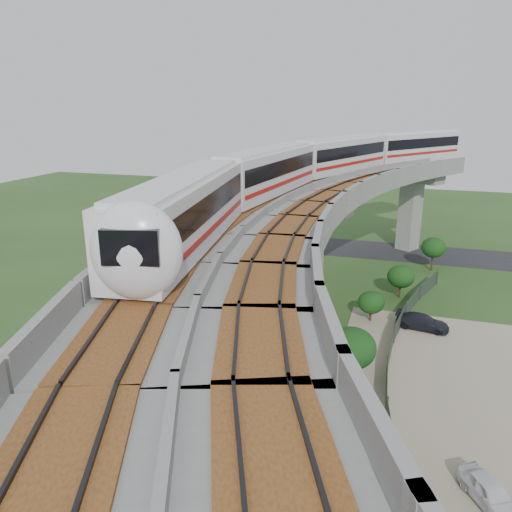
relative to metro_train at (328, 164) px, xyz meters
name	(u,v)px	position (x,y,z in m)	size (l,w,h in m)	color
ground	(265,357)	(-1.82, -13.16, -12.31)	(160.00, 160.00, 0.00)	#294A1D
dirt_lot	(480,406)	(12.18, -15.16, -12.29)	(18.00, 26.00, 0.04)	gray
asphalt_road	(331,246)	(-1.82, 16.84, -12.29)	(60.00, 8.00, 0.03)	#232326
viaduct	(323,239)	(2.02, -13.16, -3.26)	(19.58, 73.98, 11.40)	#99968E
metro_train	(328,164)	(0.00, 0.00, 0.00)	(18.49, 59.77, 3.64)	silver
fence	(408,368)	(7.94, -13.16, -11.56)	(3.87, 38.73, 1.50)	#2D382D
tree_0	(434,248)	(10.01, 10.78, -9.76)	(2.56, 2.56, 3.64)	#382314
tree_1	(401,276)	(6.96, 1.53, -10.23)	(2.48, 2.48, 3.14)	#382314
tree_2	(371,302)	(4.81, -4.60, -10.65)	(2.19, 2.19, 2.59)	#382314
tree_3	(352,348)	(4.35, -14.15, -10.13)	(3.18, 3.18, 3.53)	#382314
tree_4	(355,416)	(5.43, -22.18, -9.68)	(3.19, 3.19, 3.99)	#382314
car_white	(490,493)	(11.70, -23.26, -11.67)	(1.42, 3.53, 1.20)	white
car_dark	(422,322)	(8.93, -4.98, -11.67)	(1.68, 4.12, 1.20)	black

